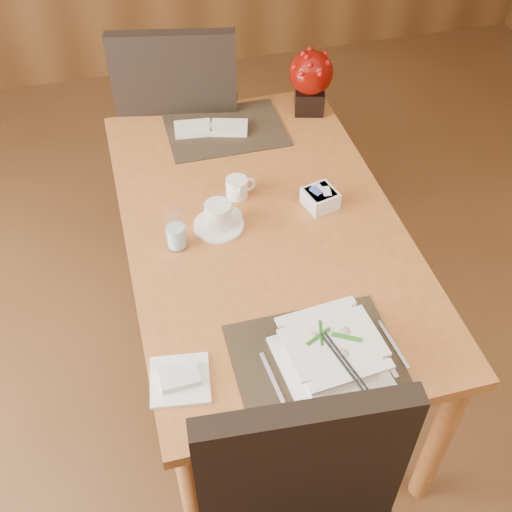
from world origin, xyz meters
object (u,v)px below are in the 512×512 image
object	(u,v)px
berry_decor	(311,78)
bread_plate	(180,380)
coffee_cup	(218,217)
sugar_caddy	(320,198)
soup_setting	(332,354)
dining_table	(262,245)
far_chair	(181,121)
creamer_jug	(237,188)
water_glass	(175,229)

from	to	relation	value
berry_decor	bread_plate	distance (m)	1.35
coffee_cup	sugar_caddy	size ratio (longest dim) A/B	1.65
soup_setting	bread_plate	bearing A→B (deg)	167.03
soup_setting	berry_decor	xyz separation A→B (m)	(0.33, 1.19, 0.09)
dining_table	berry_decor	bearing A→B (deg)	59.44
bread_plate	far_chair	world-z (taller)	far_chair
soup_setting	bread_plate	xyz separation A→B (m)	(-0.40, 0.05, -0.05)
soup_setting	berry_decor	size ratio (longest dim) A/B	1.15
creamer_jug	water_glass	bearing A→B (deg)	-144.30
dining_table	sugar_caddy	xyz separation A→B (m)	(0.21, 0.04, 0.13)
soup_setting	coffee_cup	xyz separation A→B (m)	(-0.17, 0.61, -0.01)
dining_table	coffee_cup	bearing A→B (deg)	170.38
water_glass	creamer_jug	distance (m)	0.31
sugar_caddy	bread_plate	size ratio (longest dim) A/B	0.64
dining_table	sugar_caddy	world-z (taller)	sugar_caddy
soup_setting	bread_plate	distance (m)	0.41
coffee_cup	far_chair	xyz separation A→B (m)	(0.01, 0.83, -0.18)
far_chair	bread_plate	bearing A→B (deg)	92.08
dining_table	bread_plate	bearing A→B (deg)	-124.77
creamer_jug	sugar_caddy	bearing A→B (deg)	-27.72
dining_table	bread_plate	xyz separation A→B (m)	(-0.37, -0.53, 0.10)
water_glass	soup_setting	bearing A→B (deg)	-60.08
soup_setting	water_glass	world-z (taller)	water_glass
dining_table	far_chair	bearing A→B (deg)	98.76
coffee_cup	sugar_caddy	distance (m)	0.36
dining_table	coffee_cup	xyz separation A→B (m)	(-0.14, 0.02, 0.14)
dining_table	far_chair	world-z (taller)	far_chair
water_glass	berry_decor	size ratio (longest dim) A/B	0.60
dining_table	bread_plate	world-z (taller)	bread_plate
water_glass	sugar_caddy	distance (m)	0.51
sugar_caddy	coffee_cup	bearing A→B (deg)	-177.26
creamer_jug	far_chair	distance (m)	0.72
soup_setting	creamer_jug	size ratio (longest dim) A/B	3.01
water_glass	sugar_caddy	bearing A→B (deg)	8.14
soup_setting	sugar_caddy	distance (m)	0.65
water_glass	creamer_jug	world-z (taller)	water_glass
far_chair	coffee_cup	bearing A→B (deg)	101.09
soup_setting	far_chair	xyz separation A→B (m)	(-0.16, 1.44, -0.19)
soup_setting	far_chair	size ratio (longest dim) A/B	0.27
dining_table	coffee_cup	world-z (taller)	coffee_cup
creamer_jug	berry_decor	xyz separation A→B (m)	(0.40, 0.44, 0.11)
bread_plate	soup_setting	bearing A→B (deg)	-7.69
water_glass	creamer_jug	xyz separation A→B (m)	(0.24, 0.19, -0.04)
sugar_caddy	bread_plate	world-z (taller)	sugar_caddy
coffee_cup	sugar_caddy	world-z (taller)	coffee_cup
soup_setting	bread_plate	size ratio (longest dim) A/B	1.86
coffee_cup	berry_decor	distance (m)	0.77
dining_table	water_glass	size ratio (longest dim) A/B	9.89
soup_setting	water_glass	size ratio (longest dim) A/B	1.92
berry_decor	far_chair	bearing A→B (deg)	152.49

